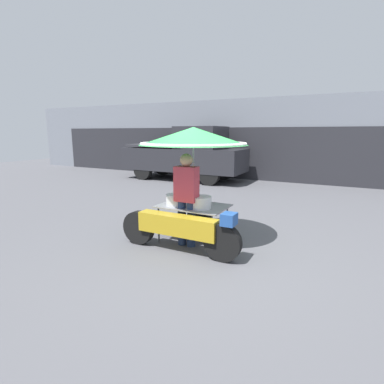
# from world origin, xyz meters

# --- Properties ---
(ground_plane) EXTENTS (36.00, 36.00, 0.00)m
(ground_plane) POSITION_xyz_m (0.00, 0.00, 0.00)
(ground_plane) COLOR #56565B
(shopfront_building) EXTENTS (28.00, 2.06, 3.27)m
(shopfront_building) POSITION_xyz_m (0.00, 8.89, 1.62)
(shopfront_building) COLOR gray
(shopfront_building) RESTS_ON ground
(vendor_motorcycle_cart) EXTENTS (2.16, 1.84, 2.01)m
(vendor_motorcycle_cart) POSITION_xyz_m (-0.40, 0.37, 1.55)
(vendor_motorcycle_cart) COLOR black
(vendor_motorcycle_cart) RESTS_ON ground
(vendor_person) EXTENTS (0.38, 0.22, 1.59)m
(vendor_person) POSITION_xyz_m (-0.41, 0.21, 0.89)
(vendor_person) COLOR navy
(vendor_person) RESTS_ON ground
(pickup_truck) EXTENTS (5.00, 1.78, 2.15)m
(pickup_truck) POSITION_xyz_m (-3.90, 6.60, 1.02)
(pickup_truck) COLOR black
(pickup_truck) RESTS_ON ground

